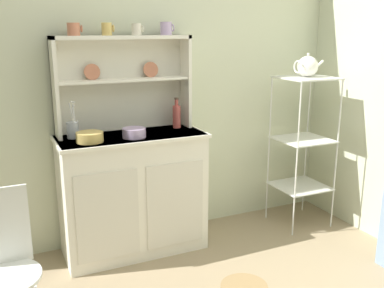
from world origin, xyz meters
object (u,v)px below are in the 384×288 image
Objects in this scene: wire_chair at (0,260)px; porcelain_teapot at (307,66)px; bowl_mixing_large at (90,137)px; jam_bottle at (177,116)px; utensil_jar at (73,129)px; hutch_shelf_unit at (122,76)px; cup_terracotta_0 at (74,29)px; hutch_cabinet at (133,192)px; bakers_rack at (303,135)px.

wire_chair is 3.38× the size of porcelain_teapot.
bowl_mixing_large is 0.79× the size of jam_bottle.
bowl_mixing_large is (0.60, 0.70, 0.38)m from wire_chair.
utensil_jar is at bearing 117.84° from bowl_mixing_large.
wire_chair is at bearing -130.55° from bowl_mixing_large.
hutch_shelf_unit reaches higher than utensil_jar.
cup_terracotta_0 reaches higher than jam_bottle.
jam_bottle is at bearing 65.72° from wire_chair.
jam_bottle is (1.28, 0.86, 0.44)m from wire_chair.
cup_terracotta_0 is at bearing 177.05° from jam_bottle.
hutch_shelf_unit is at bearing 12.84° from utensil_jar.
porcelain_teapot is at bearing -11.29° from jam_bottle.
porcelain_teapot is at bearing -6.21° from utensil_jar.
hutch_cabinet is at bearing 175.25° from porcelain_teapot.
utensil_jar reaches higher than wire_chair.
hutch_cabinet is at bearing -20.90° from cup_terracotta_0.
bakers_rack is 1.05m from jam_bottle.
utensil_jar is (-0.38, 0.08, 0.48)m from hutch_cabinet.
hutch_shelf_unit is 1.13× the size of wire_chair.
hutch_cabinet is 4.09× the size of porcelain_teapot.
porcelain_teapot is (2.29, 0.66, 0.78)m from wire_chair.
hutch_shelf_unit reaches higher than hutch_cabinet.
hutch_cabinet is at bearing 72.51° from wire_chair.
bowl_mixing_large is at bearing -141.68° from hutch_shelf_unit.
wire_chair is 1.60m from jam_bottle.
bakers_rack is 4.85× the size of porcelain_teapot.
wire_chair is 3.81× the size of jam_bottle.
wire_chair is 3.34× the size of utensil_jar.
bakers_rack is (1.39, -0.28, -0.50)m from hutch_shelf_unit.
bowl_mixing_large is (-0.30, -0.07, 0.45)m from hutch_cabinet.
bowl_mixing_large is at bearing -166.23° from hutch_cabinet.
hutch_cabinet is 1.43m from bakers_rack.
porcelain_teapot is (1.01, -0.20, 0.34)m from jam_bottle.
utensil_jar reaches higher than bowl_mixing_large.
utensil_jar is (-0.08, 0.15, 0.03)m from bowl_mixing_large.
hutch_cabinet is 1.18m from cup_terracotta_0.
hutch_cabinet is 4.60× the size of jam_bottle.
porcelain_teapot is (1.77, -0.19, 0.37)m from utensil_jar.
utensil_jar reaches higher than jam_bottle.
cup_terracotta_0 is (-0.32, -0.04, 0.32)m from hutch_shelf_unit.
bakers_rack is 1.79m from utensil_jar.
jam_bottle is (0.70, -0.04, -0.62)m from cup_terracotta_0.
bowl_mixing_large is at bearing -62.16° from utensil_jar.
bowl_mixing_large reaches higher than wire_chair.
bakers_rack reaches higher than hutch_cabinet.
porcelain_teapot is (1.39, -0.12, 0.85)m from hutch_cabinet.
hutch_cabinet is at bearing -90.00° from hutch_shelf_unit.
utensil_jar is (-0.38, -0.09, -0.33)m from hutch_shelf_unit.
wire_chair is at bearing -121.42° from utensil_jar.
hutch_shelf_unit is at bearing 168.54° from jam_bottle.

